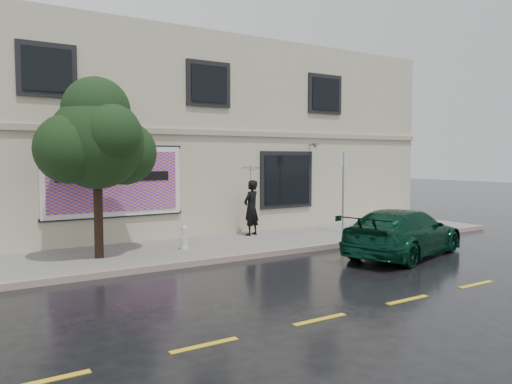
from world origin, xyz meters
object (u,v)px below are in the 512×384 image
pedestrian (251,208)px  fire_hydrant (185,238)px  street_tree (97,143)px  car (404,233)px

pedestrian → fire_hydrant: bearing=-2.1°
street_tree → fire_hydrant: (2.38, -0.10, -2.66)m
fire_hydrant → pedestrian: bearing=30.9°
pedestrian → street_tree: (-5.36, -1.10, 2.07)m
car → fire_hydrant: size_ratio=6.69×
pedestrian → street_tree: size_ratio=0.44×
street_tree → fire_hydrant: bearing=-2.4°
pedestrian → fire_hydrant: (-2.98, -1.20, -0.60)m
car → fire_hydrant: bearing=39.4°
pedestrian → fire_hydrant: 3.27m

